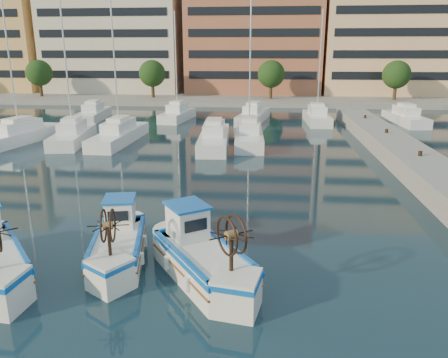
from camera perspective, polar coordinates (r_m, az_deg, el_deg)
ground at (r=15.52m, az=-8.56°, el=-12.17°), size 300.00×300.00×0.00m
waterfront at (r=78.53m, az=10.33°, el=18.76°), size 180.00×40.00×25.60m
yacht_marina at (r=41.95m, az=-3.73°, el=6.88°), size 38.52×23.35×11.50m
fishing_boat_b at (r=16.45m, az=-13.65°, el=-7.95°), size 2.49×4.34×2.63m
fishing_boat_c at (r=14.82m, az=-2.96°, el=-9.96°), size 4.07×4.71×2.89m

